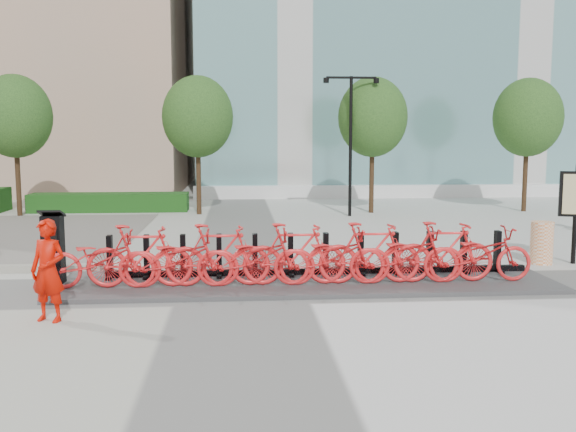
{
  "coord_description": "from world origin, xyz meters",
  "views": [
    {
      "loc": [
        -0.05,
        -11.91,
        2.86
      ],
      "look_at": [
        1.0,
        1.5,
        1.2
      ],
      "focal_mm": 40.0,
      "sensor_mm": 36.0,
      "label": 1
    }
  ],
  "objects": [
    {
      "name": "dock_rail_posts",
      "position": [
        1.36,
        0.77,
        0.51
      ],
      "size": [
        8.02,
        0.5,
        0.85
      ],
      "primitive_type": null,
      "color": "black",
      "rests_on": "dock_pad"
    },
    {
      "name": "tree_2",
      "position": [
        5.0,
        12.0,
        3.59
      ],
      "size": [
        2.6,
        2.6,
        5.1
      ],
      "color": "#3C2C16",
      "rests_on": "ground"
    },
    {
      "name": "bike_3",
      "position": [
        -0.44,
        -0.05,
        0.67
      ],
      "size": [
        1.96,
        0.55,
        1.18
      ],
      "primitive_type": "imported",
      "rotation": [
        0.0,
        0.0,
        1.57
      ],
      "color": "red",
      "rests_on": "dock_pad"
    },
    {
      "name": "hedge_b",
      "position": [
        -5.0,
        13.2,
        0.35
      ],
      "size": [
        6.0,
        1.2,
        0.7
      ],
      "primitive_type": "cube",
      "color": "#1A4515",
      "rests_on": "ground"
    },
    {
      "name": "bike_6",
      "position": [
        1.72,
        -0.05,
        0.61
      ],
      "size": [
        2.02,
        0.71,
        1.06
      ],
      "primitive_type": "imported",
      "rotation": [
        0.0,
        0.0,
        1.57
      ],
      "color": "red",
      "rests_on": "dock_pad"
    },
    {
      "name": "kiosk",
      "position": [
        -3.57,
        0.43,
        0.76
      ],
      "size": [
        0.45,
        0.38,
        1.43
      ],
      "rotation": [
        0.0,
        0.0,
        -0.04
      ],
      "color": "black",
      "rests_on": "dock_pad"
    },
    {
      "name": "bike_4",
      "position": [
        0.28,
        -0.05,
        0.61
      ],
      "size": [
        2.02,
        0.71,
        1.06
      ],
      "primitive_type": "imported",
      "rotation": [
        0.0,
        0.0,
        1.57
      ],
      "color": "red",
      "rests_on": "dock_pad"
    },
    {
      "name": "bike_1",
      "position": [
        -1.88,
        -0.05,
        0.67
      ],
      "size": [
        1.96,
        0.55,
        1.18
      ],
      "primitive_type": "imported",
      "rotation": [
        0.0,
        0.0,
        1.57
      ],
      "color": "red",
      "rests_on": "dock_pad"
    },
    {
      "name": "ground",
      "position": [
        0.0,
        0.0,
        0.0
      ],
      "size": [
        120.0,
        120.0,
        0.0
      ],
      "primitive_type": "plane",
      "color": "silver"
    },
    {
      "name": "tree_1",
      "position": [
        -1.5,
        12.0,
        3.59
      ],
      "size": [
        2.6,
        2.6,
        5.1
      ],
      "color": "#3C2C16",
      "rests_on": "ground"
    },
    {
      "name": "bike_5",
      "position": [
        1.0,
        -0.05,
        0.67
      ],
      "size": [
        1.96,
        0.55,
        1.18
      ],
      "primitive_type": "imported",
      "rotation": [
        0.0,
        0.0,
        1.57
      ],
      "color": "red",
      "rests_on": "dock_pad"
    },
    {
      "name": "dock_pad",
      "position": [
        1.3,
        0.3,
        0.04
      ],
      "size": [
        9.6,
        2.4,
        0.08
      ],
      "primitive_type": "cube",
      "color": "#414142",
      "rests_on": "ground"
    },
    {
      "name": "construction_barrel",
      "position": [
        6.8,
        1.92,
        0.48
      ],
      "size": [
        0.6,
        0.6,
        0.96
      ],
      "primitive_type": "cylinder",
      "rotation": [
        0.0,
        0.0,
        0.22
      ],
      "color": "orange",
      "rests_on": "ground"
    },
    {
      "name": "worker_red",
      "position": [
        -3.0,
        -1.89,
        0.8
      ],
      "size": [
        0.68,
        0.56,
        1.61
      ],
      "primitive_type": "imported",
      "rotation": [
        0.0,
        0.0,
        -0.35
      ],
      "color": "#C40E01",
      "rests_on": "ground"
    },
    {
      "name": "bike_7",
      "position": [
        2.44,
        -0.05,
        0.67
      ],
      "size": [
        1.96,
        0.55,
        1.18
      ],
      "primitive_type": "imported",
      "rotation": [
        0.0,
        0.0,
        1.57
      ],
      "color": "red",
      "rests_on": "dock_pad"
    },
    {
      "name": "bike_9",
      "position": [
        3.88,
        -0.05,
        0.67
      ],
      "size": [
        1.96,
        0.55,
        1.18
      ],
      "primitive_type": "imported",
      "rotation": [
        0.0,
        0.0,
        1.57
      ],
      "color": "red",
      "rests_on": "dock_pad"
    },
    {
      "name": "bike_2",
      "position": [
        -1.16,
        -0.05,
        0.61
      ],
      "size": [
        2.02,
        0.71,
        1.06
      ],
      "primitive_type": "imported",
      "rotation": [
        0.0,
        0.0,
        1.57
      ],
      "color": "red",
      "rests_on": "dock_pad"
    },
    {
      "name": "bike_0",
      "position": [
        -2.6,
        -0.05,
        0.61
      ],
      "size": [
        2.02,
        0.71,
        1.06
      ],
      "primitive_type": "imported",
      "rotation": [
        0.0,
        0.0,
        1.57
      ],
      "color": "red",
      "rests_on": "dock_pad"
    },
    {
      "name": "bike_8",
      "position": [
        3.16,
        -0.05,
        0.61
      ],
      "size": [
        2.02,
        0.71,
        1.06
      ],
      "primitive_type": "imported",
      "rotation": [
        0.0,
        0.0,
        1.57
      ],
      "color": "red",
      "rests_on": "dock_pad"
    },
    {
      "name": "tree_3",
      "position": [
        11.0,
        12.0,
        3.59
      ],
      "size": [
        2.6,
        2.6,
        5.1
      ],
      "color": "#3C2C16",
      "rests_on": "ground"
    },
    {
      "name": "streetlamp",
      "position": [
        4.0,
        11.0,
        3.13
      ],
      "size": [
        2.0,
        0.2,
        5.0
      ],
      "color": "black",
      "rests_on": "ground"
    },
    {
      "name": "bike_10",
      "position": [
        4.6,
        -0.05,
        0.61
      ],
      "size": [
        2.02,
        0.71,
        1.06
      ],
      "primitive_type": "imported",
      "rotation": [
        0.0,
        0.0,
        1.57
      ],
      "color": "red",
      "rests_on": "dock_pad"
    },
    {
      "name": "tree_0",
      "position": [
        -8.0,
        12.0,
        3.59
      ],
      "size": [
        2.6,
        2.6,
        5.1
      ],
      "color": "#3C2C16",
      "rests_on": "ground"
    }
  ]
}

